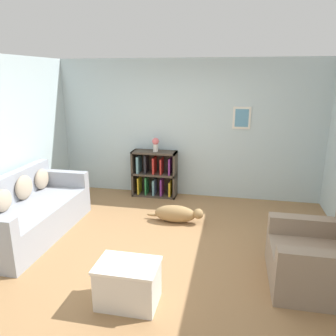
# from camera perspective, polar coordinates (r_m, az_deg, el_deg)

# --- Properties ---
(ground_plane) EXTENTS (14.00, 14.00, 0.00)m
(ground_plane) POSITION_cam_1_polar(r_m,az_deg,el_deg) (4.62, -1.02, -13.99)
(ground_plane) COLOR #997047
(wall_back) EXTENTS (5.60, 0.13, 2.60)m
(wall_back) POSITION_cam_1_polar(r_m,az_deg,el_deg) (6.30, 3.41, 6.75)
(wall_back) COLOR silver
(wall_back) RESTS_ON ground_plane
(couch) EXTENTS (0.89, 2.06, 0.89)m
(couch) POSITION_cam_1_polar(r_m,az_deg,el_deg) (5.29, -23.23, -7.31)
(couch) COLOR #9399A3
(couch) RESTS_ON ground_plane
(bookshelf) EXTENTS (0.85, 0.34, 0.89)m
(bookshelf) POSITION_cam_1_polar(r_m,az_deg,el_deg) (6.40, -2.36, -1.03)
(bookshelf) COLOR #42382D
(bookshelf) RESTS_ON ground_plane
(recliner_chair) EXTENTS (0.96, 1.03, 1.02)m
(recliner_chair) POSITION_cam_1_polar(r_m,az_deg,el_deg) (4.17, 25.30, -13.86)
(recliner_chair) COLOR gray
(recliner_chair) RESTS_ON ground_plane
(coffee_table) EXTENTS (0.64, 0.44, 0.46)m
(coffee_table) POSITION_cam_1_polar(r_m,az_deg,el_deg) (3.60, -6.99, -19.17)
(coffee_table) COLOR silver
(coffee_table) RESTS_ON ground_plane
(dog) EXTENTS (0.94, 0.25, 0.28)m
(dog) POSITION_cam_1_polar(r_m,az_deg,el_deg) (5.33, 1.56, -7.97)
(dog) COLOR #9E7A4C
(dog) RESTS_ON ground_plane
(vase) EXTENTS (0.13, 0.13, 0.26)m
(vase) POSITION_cam_1_polar(r_m,az_deg,el_deg) (6.22, -2.18, 4.23)
(vase) COLOR silver
(vase) RESTS_ON bookshelf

